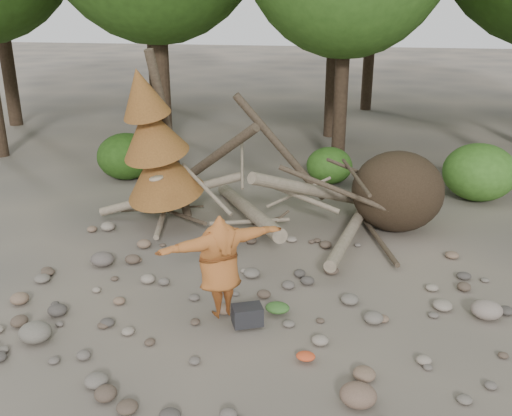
# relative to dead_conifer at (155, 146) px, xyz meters

# --- Properties ---
(ground) EXTENTS (120.00, 120.00, 0.00)m
(ground) POSITION_rel_dead_conifer_xyz_m (3.12, -3.37, -2.11)
(ground) COLOR #514C44
(ground) RESTS_ON ground
(deadfall_pile) EXTENTS (8.55, 5.24, 3.30)m
(deadfall_pile) POSITION_rel_dead_conifer_xyz_m (5.13, 0.87, -1.16)
(deadfall_pile) COLOR #332619
(deadfall_pile) RESTS_ON ground
(dead_conifer) EXTENTS (2.06, 2.16, 4.35)m
(dead_conifer) POSITION_rel_dead_conifer_xyz_m (0.00, 0.00, 0.00)
(dead_conifer) COLOR #4C3F30
(dead_conifer) RESTS_ON ground
(bush_left) EXTENTS (1.80, 1.80, 1.44)m
(bush_left) POSITION_rel_dead_conifer_xyz_m (-2.38, 3.83, -1.39)
(bush_left) COLOR #274E15
(bush_left) RESTS_ON ground
(bush_mid) EXTENTS (1.40, 1.40, 1.12)m
(bush_mid) POSITION_rel_dead_conifer_xyz_m (3.92, 4.43, -1.55)
(bush_mid) COLOR #33641C
(bush_mid) RESTS_ON ground
(bush_right) EXTENTS (2.00, 2.00, 1.60)m
(bush_right) POSITION_rel_dead_conifer_xyz_m (8.12, 3.63, -1.31)
(bush_right) COLOR #3F7624
(bush_right) RESTS_ON ground
(frisbee_thrower) EXTENTS (2.44, 1.91, 2.40)m
(frisbee_thrower) POSITION_rel_dead_conifer_xyz_m (2.43, -3.83, -1.09)
(frisbee_thrower) COLOR #A65925
(frisbee_thrower) RESTS_ON ground
(backpack) EXTENTS (0.60, 0.51, 0.34)m
(backpack) POSITION_rel_dead_conifer_xyz_m (2.96, -4.04, -1.94)
(backpack) COLOR black
(backpack) RESTS_ON ground
(cloth_green) EXTENTS (0.44, 0.37, 0.16)m
(cloth_green) POSITION_rel_dead_conifer_xyz_m (3.42, -3.54, -2.03)
(cloth_green) COLOR #366327
(cloth_green) RESTS_ON ground
(cloth_orange) EXTENTS (0.31, 0.25, 0.11)m
(cloth_orange) POSITION_rel_dead_conifer_xyz_m (4.05, -4.89, -2.06)
(cloth_orange) COLOR #C64622
(cloth_orange) RESTS_ON ground
(boulder_front_left) EXTENTS (0.55, 0.50, 0.33)m
(boulder_front_left) POSITION_rel_dead_conifer_xyz_m (-0.44, -5.08, -1.95)
(boulder_front_left) COLOR #6A6459
(boulder_front_left) RESTS_ON ground
(boulder_front_right) EXTENTS (0.53, 0.48, 0.32)m
(boulder_front_right) POSITION_rel_dead_conifer_xyz_m (4.86, -5.76, -1.95)
(boulder_front_right) COLOR brown
(boulder_front_right) RESTS_ON ground
(boulder_mid_right) EXTENTS (0.55, 0.50, 0.33)m
(boulder_mid_right) POSITION_rel_dead_conifer_xyz_m (7.11, -3.03, -1.95)
(boulder_mid_right) COLOR gray
(boulder_mid_right) RESTS_ON ground
(boulder_mid_left) EXTENTS (0.50, 0.45, 0.30)m
(boulder_mid_left) POSITION_rel_dead_conifer_xyz_m (-0.54, -2.21, -1.96)
(boulder_mid_left) COLOR #5D544E
(boulder_mid_left) RESTS_ON ground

